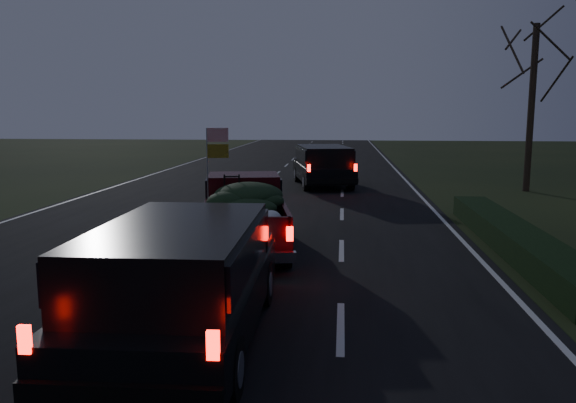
# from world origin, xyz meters

# --- Properties ---
(ground) EXTENTS (120.00, 120.00, 0.00)m
(ground) POSITION_xyz_m (0.00, 0.00, 0.00)
(ground) COLOR black
(ground) RESTS_ON ground
(road_asphalt) EXTENTS (14.00, 120.00, 0.02)m
(road_asphalt) POSITION_xyz_m (0.00, 0.00, 0.01)
(road_asphalt) COLOR black
(road_asphalt) RESTS_ON ground
(hedge_row) EXTENTS (1.00, 10.00, 0.60)m
(hedge_row) POSITION_xyz_m (7.80, 3.00, 0.30)
(hedge_row) COLOR black
(hedge_row) RESTS_ON ground
(bare_tree_far) EXTENTS (3.60, 3.60, 7.00)m
(bare_tree_far) POSITION_xyz_m (11.50, 14.00, 5.23)
(bare_tree_far) COLOR black
(bare_tree_far) RESTS_ON ground
(pickup_truck) EXTENTS (2.82, 5.33, 2.66)m
(pickup_truck) POSITION_xyz_m (1.21, 2.54, 0.99)
(pickup_truck) COLOR #36070C
(pickup_truck) RESTS_ON ground
(lead_suv) EXTENTS (3.14, 5.54, 1.50)m
(lead_suv) POSITION_xyz_m (2.71, 14.75, 1.14)
(lead_suv) COLOR black
(lead_suv) RESTS_ON ground
(rear_suv) EXTENTS (2.45, 5.16, 1.47)m
(rear_suv) POSITION_xyz_m (1.34, -3.38, 1.11)
(rear_suv) COLOR black
(rear_suv) RESTS_ON ground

